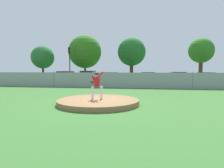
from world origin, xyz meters
TOP-DOWN VIEW (x-y plane):
  - ground_plane at (0.00, 6.00)m, footprint 80.00×80.00m
  - asphalt_strip at (0.00, 14.50)m, footprint 44.00×7.00m
  - pitchers_mound at (0.00, 0.00)m, footprint 4.65×4.65m
  - pitcher_youth at (-0.10, 0.06)m, footprint 0.78×0.37m
  - baseball at (-0.99, -0.06)m, footprint 0.07×0.07m
  - chainlink_fence at (0.00, 10.00)m, footprint 37.79×0.07m
  - parked_car_charcoal at (6.89, 14.50)m, footprint 1.83×4.05m
  - parked_car_silver at (3.12, 14.71)m, footprint 1.99×4.80m
  - parked_car_red at (-7.90, 14.25)m, footprint 1.99×4.28m
  - parked_car_burgundy at (-1.70, 14.15)m, footprint 1.94×4.09m
  - parked_car_slate at (-4.73, 14.32)m, footprint 2.13×4.61m
  - parked_car_white at (10.14, 14.56)m, footprint 2.06×4.13m
  - traffic_cone_orange at (0.83, 14.31)m, footprint 0.40×0.40m
  - traffic_light_near at (-8.99, 18.57)m, footprint 0.28×0.46m
  - tree_bushy_near at (-14.94, 21.12)m, footprint 3.99×3.99m
  - tree_leaning_west at (-7.49, 21.99)m, footprint 5.69×5.69m
  - tree_tall_centre at (0.63, 21.80)m, footprint 4.65×4.65m
  - tree_slender_far at (11.44, 21.34)m, footprint 3.85×3.85m

SIDE VIEW (x-z plane):
  - ground_plane at x=0.00m, z-range 0.00..0.00m
  - asphalt_strip at x=0.00m, z-range 0.00..0.01m
  - pitchers_mound at x=0.00m, z-range 0.00..0.27m
  - traffic_cone_orange at x=0.83m, z-range -0.01..0.54m
  - baseball at x=-0.99m, z-range 0.27..0.35m
  - parked_car_white at x=10.14m, z-range -0.04..1.59m
  - parked_car_burgundy at x=-1.70m, z-range -0.03..1.60m
  - parked_car_silver at x=3.12m, z-range -0.03..1.62m
  - parked_car_charcoal at x=6.89m, z-range -0.04..1.64m
  - parked_car_red at x=-7.90m, z-range -0.05..1.70m
  - chainlink_fence at x=0.00m, z-range -0.05..1.71m
  - parked_car_slate at x=-4.73m, z-range -0.05..1.76m
  - pitcher_youth at x=-0.10m, z-range 0.39..2.00m
  - traffic_light_near at x=-8.99m, z-range 0.96..6.42m
  - tree_bushy_near at x=-14.94m, z-range 1.05..7.19m
  - tree_slender_far at x=11.44m, z-range 1.43..8.27m
  - tree_tall_centre at x=0.63m, z-range 1.26..8.49m
  - tree_leaning_west at x=-7.49m, z-range 1.09..8.99m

